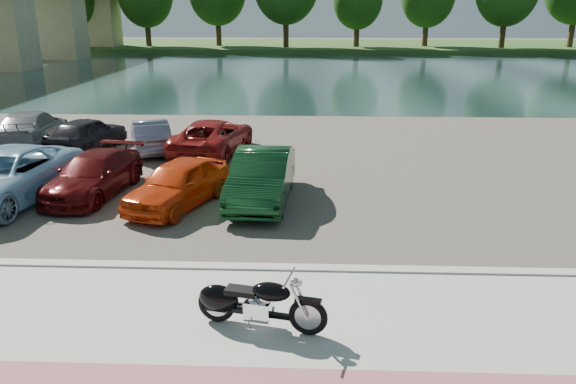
% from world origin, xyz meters
% --- Properties ---
extents(ground, '(200.00, 200.00, 0.00)m').
position_xyz_m(ground, '(0.00, 0.00, 0.00)').
color(ground, '#595447').
rests_on(ground, ground).
extents(promenade, '(60.00, 6.00, 0.10)m').
position_xyz_m(promenade, '(0.00, -1.00, 0.05)').
color(promenade, '#B1AFA7').
rests_on(promenade, ground).
extents(kerb, '(60.00, 0.30, 0.14)m').
position_xyz_m(kerb, '(0.00, 2.00, 0.07)').
color(kerb, '#B1AFA7').
rests_on(kerb, ground).
extents(parking_lot, '(60.00, 18.00, 0.04)m').
position_xyz_m(parking_lot, '(0.00, 11.00, 0.02)').
color(parking_lot, '#48423A').
rests_on(parking_lot, ground).
extents(river, '(120.00, 40.00, 0.00)m').
position_xyz_m(river, '(0.00, 40.00, 0.00)').
color(river, '#172A29').
rests_on(river, ground).
extents(far_bank, '(120.00, 24.00, 0.60)m').
position_xyz_m(far_bank, '(0.00, 72.00, 0.30)').
color(far_bank, '#224016').
rests_on(far_bank, ground).
extents(motorcycle, '(2.30, 0.89, 1.05)m').
position_xyz_m(motorcycle, '(-0.74, -0.30, 0.56)').
color(motorcycle, black).
rests_on(motorcycle, promenade).
extents(car_2, '(3.25, 5.75, 1.51)m').
position_xyz_m(car_2, '(-8.45, 6.11, 0.80)').
color(car_2, '#98C4DE').
rests_on(car_2, parking_lot).
extents(car_3, '(2.25, 4.41, 1.23)m').
position_xyz_m(car_3, '(-6.17, 6.92, 0.65)').
color(car_3, '#4C0B0A').
rests_on(car_3, parking_lot).
extents(car_4, '(2.79, 4.16, 1.31)m').
position_xyz_m(car_4, '(-3.41, 6.02, 0.70)').
color(car_4, red).
rests_on(car_4, parking_lot).
extents(car_5, '(1.78, 4.54, 1.47)m').
position_xyz_m(car_5, '(-1.10, 6.49, 0.78)').
color(car_5, '#0F3A19').
rests_on(car_5, parking_lot).
extents(car_7, '(2.88, 5.25, 1.44)m').
position_xyz_m(car_7, '(-10.99, 12.95, 0.76)').
color(car_7, gray).
rests_on(car_7, parking_lot).
extents(car_8, '(2.39, 4.17, 1.34)m').
position_xyz_m(car_8, '(-8.45, 12.29, 0.71)').
color(car_8, black).
rests_on(car_8, parking_lot).
extents(car_9, '(2.58, 4.00, 1.25)m').
position_xyz_m(car_9, '(-5.96, 12.34, 0.66)').
color(car_9, slate).
rests_on(car_9, parking_lot).
extents(car_10, '(2.95, 5.08, 1.33)m').
position_xyz_m(car_10, '(-3.45, 12.01, 0.71)').
color(car_10, maroon).
rests_on(car_10, parking_lot).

